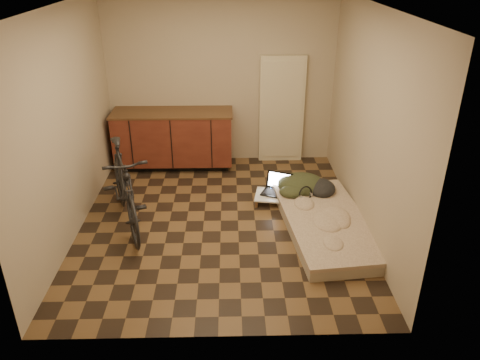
{
  "coord_description": "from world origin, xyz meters",
  "views": [
    {
      "loc": [
        0.12,
        -5.14,
        3.12
      ],
      "look_at": [
        0.25,
        0.06,
        0.55
      ],
      "focal_mm": 35.0,
      "sensor_mm": 36.0,
      "label": 1
    }
  ],
  "objects_px": {
    "bicycle": "(124,183)",
    "futon": "(326,223)",
    "lap_desk": "(280,196)",
    "laptop": "(277,189)"
  },
  "relations": [
    {
      "from": "bicycle",
      "to": "futon",
      "type": "distance_m",
      "value": 2.52
    },
    {
      "from": "lap_desk",
      "to": "laptop",
      "type": "relative_size",
      "value": 1.56
    },
    {
      "from": "lap_desk",
      "to": "futon",
      "type": "bearing_deg",
      "value": -45.31
    },
    {
      "from": "bicycle",
      "to": "futon",
      "type": "xyz_separation_m",
      "value": [
        2.47,
        -0.18,
        -0.49
      ]
    },
    {
      "from": "bicycle",
      "to": "lap_desk",
      "type": "relative_size",
      "value": 2.49
    },
    {
      "from": "futon",
      "to": "laptop",
      "type": "relative_size",
      "value": 4.52
    },
    {
      "from": "futon",
      "to": "lap_desk",
      "type": "bearing_deg",
      "value": 119.0
    },
    {
      "from": "lap_desk",
      "to": "laptop",
      "type": "height_order",
      "value": "laptop"
    },
    {
      "from": "laptop",
      "to": "bicycle",
      "type": "bearing_deg",
      "value": -139.11
    },
    {
      "from": "futon",
      "to": "lap_desk",
      "type": "relative_size",
      "value": 2.91
    }
  ]
}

